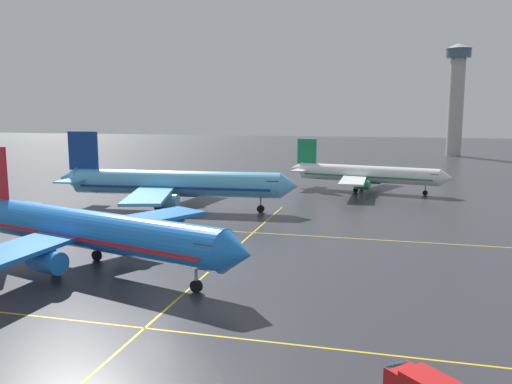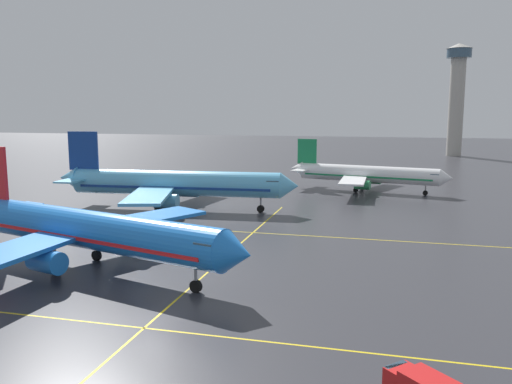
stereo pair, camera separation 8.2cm
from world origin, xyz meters
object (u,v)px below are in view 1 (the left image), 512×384
at_px(control_tower, 457,92).
at_px(airliner_second_row, 173,183).
at_px(airliner_front_gate, 86,230).
at_px(airliner_third_row, 365,174).

bearing_deg(control_tower, airliner_second_row, -114.75).
distance_m(airliner_front_gate, airliner_third_row, 65.79).
xyz_separation_m(airliner_second_row, airliner_third_row, (29.57, 28.00, -0.84)).
xyz_separation_m(airliner_second_row, control_tower, (56.41, 122.36, 18.50)).
relative_size(airliner_front_gate, airliner_second_row, 0.94).
xyz_separation_m(airliner_third_row, control_tower, (26.83, 94.36, 19.34)).
bearing_deg(control_tower, airliner_third_row, -105.87).
bearing_deg(airliner_front_gate, airliner_second_row, 97.87).
xyz_separation_m(airliner_front_gate, control_tower, (51.87, 155.20, 18.70)).
height_order(airliner_front_gate, airliner_third_row, airliner_front_gate).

